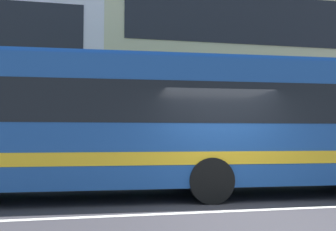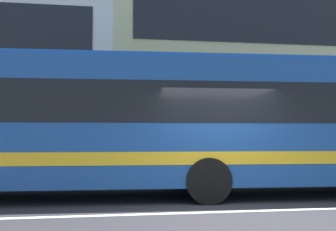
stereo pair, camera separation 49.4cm
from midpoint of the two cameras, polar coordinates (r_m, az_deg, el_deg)
The scene contains 5 objects.
ground_plane at distance 7.51m, azimuth 8.54°, elevation -14.40°, with size 160.00×160.00×0.00m, color #323036.
lane_centre_line at distance 7.51m, azimuth 8.54°, elevation -14.37°, with size 60.00×0.16×0.01m, color silver.
hedge_row_far at distance 12.31m, azimuth -8.74°, elevation -8.21°, with size 16.40×1.10×0.74m, color #225519.
apartment_block_right at distance 24.40m, azimuth 16.76°, elevation 7.88°, with size 22.38×9.59×12.13m.
transit_bus at distance 9.10m, azimuth -1.65°, elevation -0.87°, with size 12.61×3.10×3.32m.
Camera 1 is at (-2.72, -6.90, 1.48)m, focal length 39.48 mm.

